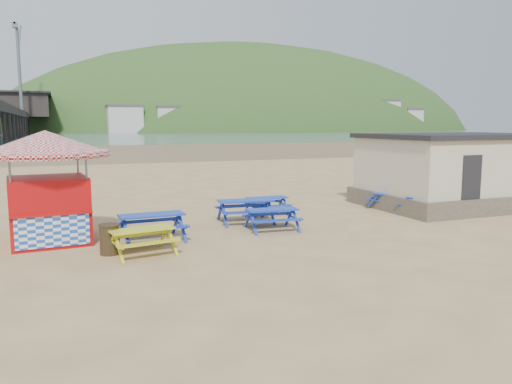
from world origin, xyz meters
name	(u,v)px	position (x,y,z in m)	size (l,w,h in m)	color
ground	(235,228)	(0.00, 0.00, 0.00)	(400.00, 400.00, 0.00)	tan
wet_sand	(100,150)	(0.00, 55.00, 0.00)	(400.00, 400.00, 0.00)	olive
sea	(72,134)	(0.00, 170.00, 0.01)	(400.00, 400.00, 0.00)	#4C606D
picnic_table_blue_a	(246,211)	(0.70, 0.82, 0.42)	(2.15, 1.80, 0.83)	#1C47A8
picnic_table_blue_b	(267,205)	(2.12, 2.13, 0.34)	(1.65, 1.35, 0.68)	#1C47A8
picnic_table_blue_c	(390,200)	(7.50, 1.40, 0.35)	(2.02, 1.81, 0.70)	#1C47A8
picnic_table_blue_d	(152,227)	(-2.97, -0.74, 0.41)	(2.03, 1.66, 0.83)	#1C47A8
picnic_table_blue_e	(272,219)	(1.08, -0.73, 0.36)	(1.84, 1.54, 0.73)	#1C47A8
picnic_table_blue_f	(424,205)	(7.84, -0.30, 0.39)	(2.30, 2.15, 0.77)	#1C47A8
picnic_table_yellow	(142,241)	(-3.52, -2.31, 0.36)	(1.94, 1.67, 0.72)	gold
ice_cream_kiosk	(47,173)	(-5.88, 0.16, 2.13)	(4.05, 4.05, 3.38)	#AF0B0D
litter_bin	(110,239)	(-4.35, -1.97, 0.43)	(0.57, 0.57, 0.84)	#342616
amenity_block	(454,170)	(10.50, 1.00, 1.57)	(7.40, 5.40, 3.15)	#665B4C
pier	(15,118)	(-17.99, 178.23, 5.46)	(24.00, 220.00, 39.29)	black
headland_town	(250,150)	(90.00, 229.68, -9.91)	(264.00, 144.00, 108.00)	#2D4C1E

